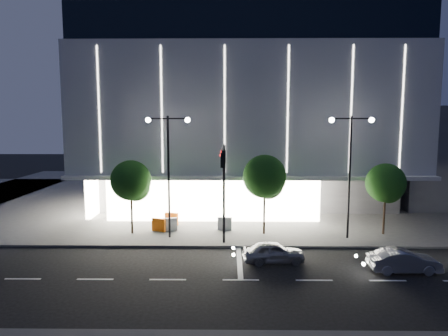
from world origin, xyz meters
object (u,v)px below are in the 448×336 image
Objects in this scene: street_lamp_east at (350,159)px; car_lead at (274,252)px; barrier_b at (170,224)px; tree_left at (131,183)px; barrier_c at (159,225)px; tree_right at (386,185)px; barrier_d at (225,224)px; traffic_mast at (224,177)px; barrier_a at (172,219)px; car_second at (404,261)px; tree_mid at (265,179)px; street_lamp_west at (168,158)px.

street_lamp_east reaches higher than car_lead.
tree_left is at bearing -179.69° from barrier_b.
car_lead is at bearing -16.31° from barrier_c.
tree_right is 12.47m from barrier_d.
barrier_b is at bearing -169.28° from barrier_d.
car_lead is at bearing -34.33° from traffic_mast.
street_lamp_east is 8.18× the size of barrier_a.
street_lamp_east is 14.79m from barrier_a.
car_second is 3.62× the size of barrier_b.
street_lamp_east is 10.61m from barrier_d.
tree_mid reaches higher than tree_right.
barrier_a is (-4.35, 6.15, -4.38)m from traffic_mast.
traffic_mast is at bearing -163.52° from street_lamp_east.
barrier_b is 1.00× the size of barrier_c.
tree_right is at bearing -0.00° from tree_mid.
street_lamp_west is 1.00× the size of street_lamp_east.
car_second is 3.62× the size of barrier_d.
tree_mid is 5.59× the size of barrier_a.
car_lead is at bearing -35.89° from barrier_a.
tree_left reaches higher than barrier_d.
barrier_c is at bearing 173.64° from street_lamp_east.
tree_mid reaches higher than barrier_d.
street_lamp_east reaches higher than tree_mid.
traffic_mast is 6.43× the size of barrier_a.
car_second is 3.62× the size of barrier_c.
barrier_c is (-5.08, 4.23, -4.38)m from traffic_mast.
traffic_mast is at bearing -60.80° from barrier_b.
street_lamp_west is at bearing -97.34° from barrier_b.
tree_mid is 10.97m from car_second.
tree_left is 5.20× the size of barrier_a.
street_lamp_west is 3.69m from tree_left.
tree_mid reaches higher than car_lead.
car_lead is at bearing -29.93° from tree_left.
traffic_mast reaches higher than barrier_a.
street_lamp_west is at bearing 146.35° from traffic_mast.
street_lamp_west is 1.46× the size of tree_mid.
street_lamp_east is 16.12m from tree_left.
street_lamp_east is 1.46× the size of tree_mid.
tree_left is 5.20× the size of barrier_b.
car_second reaches higher than car_lead.
tree_right reaches higher than car_lead.
tree_left reaches higher than barrier_b.
car_second is at bearing -22.71° from tree_left.
tree_right is at bearing 3.52° from barrier_a.
car_lead is (10.06, -5.79, -3.39)m from tree_left.
barrier_a is at bearing 125.28° from traffic_mast.
barrier_a is (-0.36, 3.49, -5.31)m from street_lamp_west.
tree_left is at bearing -142.32° from barrier_c.
street_lamp_west reaches higher than car_second.
tree_left is at bearing -124.55° from barrier_a.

